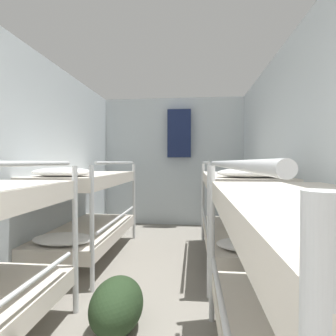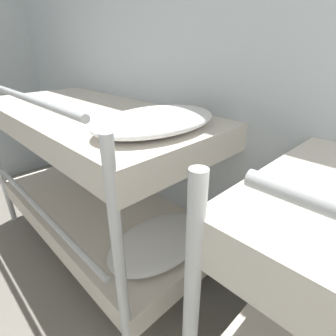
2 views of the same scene
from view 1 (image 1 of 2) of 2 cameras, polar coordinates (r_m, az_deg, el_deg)
The scene contains 8 objects.
wall_left at distance 2.98m, azimuth -30.90°, elevation 1.27°, with size 0.06×5.47×2.46m.
wall_right at distance 2.58m, azimuth 27.60°, elevation 1.33°, with size 0.06×5.47×2.46m.
wall_back at distance 5.11m, azimuth 1.14°, elevation 1.41°, with size 2.80×0.06×2.46m.
bunk_stack_right_near at distance 1.33m, azimuth 31.28°, elevation -23.58°, with size 0.82×1.76×1.23m.
bunk_stack_left_far at distance 3.47m, azimuth -17.32°, elevation -7.94°, with size 0.82×1.76×1.23m.
bunk_stack_right_far at distance 3.24m, azimuth 15.16°, elevation -8.58°, with size 0.82×1.76×1.23m.
duffel_bag at distance 2.16m, azimuth -11.09°, elevation -27.26°, with size 0.38×0.52×0.38m.
hanging_coat at distance 4.98m, azimuth 2.46°, elevation 7.50°, with size 0.44×0.12×0.90m.
Camera 1 is at (0.41, 0.28, 1.22)m, focal length 28.00 mm.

